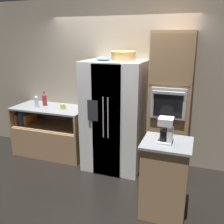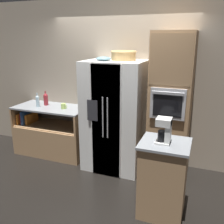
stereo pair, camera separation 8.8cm
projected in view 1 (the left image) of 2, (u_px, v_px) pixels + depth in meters
The scene contains 12 objects.
ground_plane at pixel (113, 165), 4.39m from camera, with size 20.00×20.00×0.00m, color black.
wall_back at pixel (121, 82), 4.39m from camera, with size 12.00×0.06×2.80m.
counter_left at pixel (52, 137), 4.77m from camera, with size 1.37×0.67×0.92m.
refrigerator at pixel (114, 116), 4.14m from camera, with size 0.95×0.82×1.81m.
wall_oven at pixel (170, 106), 3.86m from camera, with size 0.60×0.69×2.25m.
island_counter at pixel (165, 178), 3.08m from camera, with size 0.58×0.54×0.97m.
wicker_basket at pixel (123, 55), 3.92m from camera, with size 0.40×0.40×0.15m.
fruit_bowl at pixel (103, 59), 3.85m from camera, with size 0.24×0.24×0.06m.
bottle_tall at pixel (45, 99), 4.67m from camera, with size 0.08×0.08×0.27m.
bottle_short at pixel (36, 101), 4.56m from camera, with size 0.06×0.06×0.26m.
mug at pixel (63, 106), 4.46m from camera, with size 0.12×0.09×0.09m.
coffee_maker at pixel (167, 130), 2.87m from camera, with size 0.17×0.17×0.31m.
Camera 1 is at (1.30, -3.72, 2.15)m, focal length 40.00 mm.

